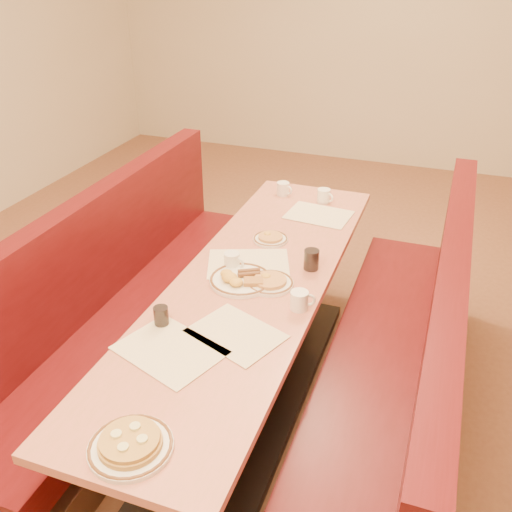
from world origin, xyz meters
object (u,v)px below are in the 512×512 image
(pancake_plate, at_px, (130,445))
(eggs_plate, at_px, (240,279))
(booth_left, at_px, (127,317))
(soda_tumbler_mid, at_px, (311,260))
(booth_right, at_px, (396,378))
(coffee_mug_b, at_px, (232,260))
(coffee_mug_a, at_px, (300,300))
(soda_tumbler_near, at_px, (161,316))
(coffee_mug_d, at_px, (283,189))
(coffee_mug_c, at_px, (324,196))
(diner_table, at_px, (252,343))

(pancake_plate, xyz_separation_m, eggs_plate, (-0.04, 1.07, -0.00))
(booth_left, bearing_deg, soda_tumbler_mid, 12.02)
(booth_right, relative_size, coffee_mug_b, 22.87)
(pancake_plate, relative_size, soda_tumbler_mid, 2.66)
(coffee_mug_a, height_order, soda_tumbler_mid, soda_tumbler_mid)
(soda_tumbler_near, bearing_deg, eggs_plate, 66.03)
(eggs_plate, distance_m, coffee_mug_d, 1.09)
(coffee_mug_d, bearing_deg, pancake_plate, -67.52)
(coffee_mug_a, distance_m, soda_tumbler_near, 0.60)
(booth_left, xyz_separation_m, soda_tumbler_mid, (0.97, 0.21, 0.44))
(coffee_mug_b, bearing_deg, coffee_mug_c, 88.27)
(eggs_plate, height_order, coffee_mug_a, coffee_mug_a)
(booth_right, bearing_deg, coffee_mug_a, -161.68)
(pancake_plate, distance_m, coffee_mug_b, 1.19)
(diner_table, distance_m, pancake_plate, 1.17)
(booth_right, bearing_deg, coffee_mug_d, 130.70)
(booth_left, distance_m, coffee_mug_b, 0.75)
(eggs_plate, bearing_deg, coffee_mug_d, 96.68)
(diner_table, distance_m, coffee_mug_a, 0.53)
(coffee_mug_c, height_order, coffee_mug_d, coffee_mug_c)
(booth_left, bearing_deg, coffee_mug_d, 61.81)
(booth_left, relative_size, coffee_mug_a, 22.46)
(booth_left, height_order, soda_tumbler_mid, booth_left)
(booth_left, relative_size, soda_tumbler_mid, 24.13)
(diner_table, height_order, soda_tumbler_near, soda_tumbler_near)
(booth_right, relative_size, soda_tumbler_mid, 24.13)
(coffee_mug_a, xyz_separation_m, coffee_mug_b, (-0.41, 0.23, -0.00))
(booth_right, xyz_separation_m, soda_tumbler_mid, (-0.49, 0.21, 0.44))
(diner_table, xyz_separation_m, soda_tumbler_near, (-0.23, -0.46, 0.42))
(coffee_mug_b, distance_m, coffee_mug_c, 0.97)
(pancake_plate, xyz_separation_m, coffee_mug_d, (-0.17, 2.15, 0.02))
(eggs_plate, relative_size, soda_tumbler_near, 3.47)
(diner_table, relative_size, coffee_mug_b, 22.87)
(diner_table, height_order, soda_tumbler_mid, soda_tumbler_mid)
(coffee_mug_d, bearing_deg, booth_right, -31.22)
(booth_right, height_order, eggs_plate, booth_right)
(coffee_mug_c, relative_size, coffee_mug_d, 1.00)
(booth_right, distance_m, coffee_mug_b, 0.97)
(coffee_mug_c, distance_m, coffee_mug_d, 0.27)
(diner_table, distance_m, coffee_mug_b, 0.45)
(eggs_plate, distance_m, coffee_mug_c, 1.07)
(diner_table, xyz_separation_m, booth_left, (-0.73, 0.00, -0.01))
(coffee_mug_b, relative_size, coffee_mug_c, 1.00)
(pancake_plate, relative_size, coffee_mug_b, 2.52)
(coffee_mug_d, xyz_separation_m, soda_tumbler_mid, (0.41, -0.84, 0.01))
(eggs_plate, relative_size, coffee_mug_a, 2.70)
(pancake_plate, bearing_deg, booth_right, 56.19)
(coffee_mug_b, bearing_deg, booth_left, -160.43)
(diner_table, height_order, coffee_mug_c, coffee_mug_c)
(coffee_mug_c, xyz_separation_m, soda_tumbler_mid, (0.14, -0.82, 0.01))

